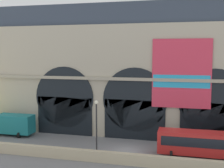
% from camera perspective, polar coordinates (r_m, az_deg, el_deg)
% --- Properties ---
extents(ground_plane, '(200.00, 200.00, 0.00)m').
position_cam_1_polar(ground_plane, '(38.09, 3.00, -12.76)').
color(ground_plane, slate).
extents(quay_parapet_wall, '(90.00, 0.70, 1.26)m').
position_cam_1_polar(quay_parapet_wall, '(33.64, 1.42, -14.22)').
color(quay_parapet_wall, '#BCAD8C').
rests_on(quay_parapet_wall, ground).
extents(station_building, '(44.63, 6.37, 19.42)m').
position_cam_1_polar(station_building, '(43.97, 5.15, 2.42)').
color(station_building, '#B2A891').
rests_on(station_building, ground).
extents(box_truck_west, '(7.50, 2.91, 3.12)m').
position_cam_1_polar(box_truck_west, '(46.86, -19.22, -7.32)').
color(box_truck_west, '#2D7A42').
rests_on(box_truck_west, ground).
extents(bus_mideast, '(11.00, 3.25, 3.10)m').
position_cam_1_polar(bus_mideast, '(36.53, 17.72, -10.94)').
color(bus_mideast, red).
rests_on(bus_mideast, ground).
extents(street_lamp_quayside, '(0.44, 0.44, 6.90)m').
position_cam_1_polar(street_lamp_quayside, '(33.99, -3.03, -7.34)').
color(street_lamp_quayside, black).
rests_on(street_lamp_quayside, ground).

